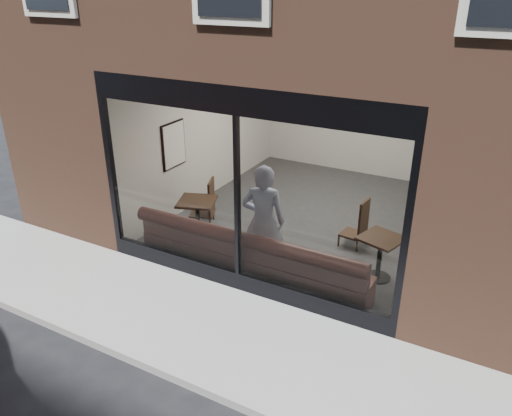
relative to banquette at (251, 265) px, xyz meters
The scene contains 21 objects.
ground 2.46m from the banquette, 90.00° to the right, with size 120.00×120.00×0.00m, color black.
sidewalk_near 1.47m from the banquette, 90.00° to the right, with size 40.00×2.00×0.01m, color gray.
kerb_near 2.51m from the banquette, 90.00° to the right, with size 40.00×0.10×0.12m, color gray.
host_building_pier_left 6.84m from the banquette, 124.05° to the left, with size 2.50×12.00×3.20m, color brown.
host_building_backfill 8.66m from the banquette, 90.00° to the left, with size 5.00×6.00×3.20m, color brown.
cafe_floor 2.56m from the banquette, 90.00° to the left, with size 6.00×6.00×0.00m, color #2D2D30.
cafe_ceiling 3.91m from the banquette, 90.00° to the left, with size 6.00×6.00×0.00m, color white.
cafe_wall_back 5.71m from the banquette, 90.00° to the left, with size 5.00×5.00×0.00m, color silver.
cafe_wall_left 3.82m from the banquette, 134.32° to the left, with size 6.00×6.00×0.00m, color silver.
cafe_wall_right 3.82m from the banquette, 45.68° to the left, with size 6.00×6.00×0.00m, color silver.
storefront_kick 0.41m from the banquette, 90.00° to the right, with size 5.00×0.10×0.30m, color black.
storefront_header 2.80m from the banquette, 90.00° to the right, with size 5.00×0.10×0.40m, color black.
storefront_mullion 1.38m from the banquette, 90.00° to the right, with size 0.06×0.10×2.50m, color black.
storefront_glass 1.39m from the banquette, 90.00° to the right, with size 4.80×4.80×0.00m, color white.
banquette is the anchor object (origin of this frame).
person 0.77m from the banquette, 59.62° to the left, with size 0.70×0.46×1.91m, color #A3B1D4.
cafe_table_left 1.80m from the banquette, 154.51° to the left, with size 0.67×0.67×0.04m, color black.
cafe_table_right 2.14m from the banquette, 27.01° to the left, with size 0.62×0.62×0.04m, color black.
cafe_chair_left 2.18m from the banquette, 145.25° to the left, with size 0.46×0.46×0.04m, color black.
cafe_chair_right 2.12m from the banquette, 58.29° to the left, with size 0.39×0.39×0.04m, color black.
wall_poster 3.08m from the banquette, 151.46° to the left, with size 0.02×0.64×0.85m, color white.
Camera 1 is at (3.42, -3.68, 4.48)m, focal length 35.00 mm.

